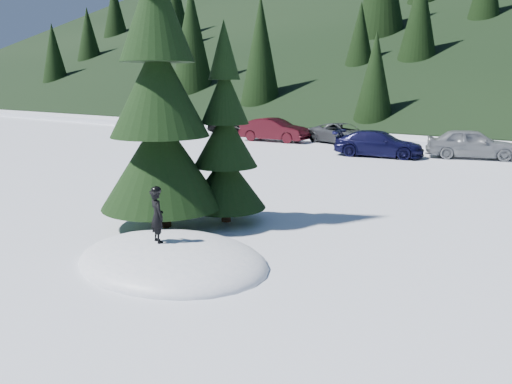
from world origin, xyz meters
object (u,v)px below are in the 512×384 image
Objects in this scene: spruce_short at (225,146)px; car_1 at (274,130)px; car_3 at (379,144)px; car_0 at (230,126)px; spruce_tall at (159,101)px; child_skier at (157,216)px; car_2 at (343,134)px; car_4 at (472,144)px.

spruce_short is 1.16× the size of car_1.
spruce_short is at bearing 175.94° from car_3.
car_1 is at bearing -112.68° from car_0.
car_3 is at bearing 92.96° from spruce_tall.
car_3 is at bearing -110.72° from car_0.
car_0 is at bearing -32.83° from child_skier.
spruce_tall is 3.64m from child_skier.
car_2 is at bearing 107.93° from spruce_short.
car_3 is (4.14, -3.97, 0.02)m from car_2.
car_4 is at bearing -73.16° from child_skier.
spruce_short is at bearing -53.03° from child_skier.
car_1 is at bearing 116.70° from spruce_tall.
child_skier is 18.10m from car_3.
car_0 is 0.79× the size of car_3.
spruce_short is (1.00, 1.40, -1.22)m from spruce_tall.
spruce_tall is 2.11m from spruce_short.
car_3 is at bearing -116.97° from car_2.
child_skier is 0.25× the size of car_4.
child_skier is at bearing 177.78° from car_3.
child_skier is at bearing -145.49° from car_2.
car_2 reaches higher than car_0.
spruce_tall is at bearing -160.43° from car_1.
spruce_short is at bearing -145.29° from car_2.
car_4 is (4.07, 2.23, 0.09)m from car_3.
car_2 is (-6.98, 21.84, -0.39)m from child_skier.
car_3 is at bearing 99.30° from car_4.
car_3 is (-0.82, 15.87, -2.65)m from spruce_tall.
car_1 reaches higher than car_3.
car_0 is at bearing 61.00° from car_3.
spruce_tall reaches higher than car_2.
spruce_short is 14.65m from car_3.
car_3 is (13.86, -4.44, 0.05)m from car_0.
car_0 is (-14.68, 20.31, -2.70)m from spruce_tall.
child_skier is at bearing -158.21° from car_1.
car_3 is 4.64m from car_4.
child_skier reaches higher than car_4.
spruce_tall is at bearing 150.41° from car_4.
spruce_tall reaches higher than spruce_short.
spruce_tall is 1.93× the size of car_4.
car_2 is 1.01× the size of car_3.
spruce_tall is 2.36× the size of car_0.
car_0 is 9.73m from car_2.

